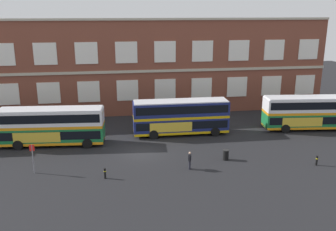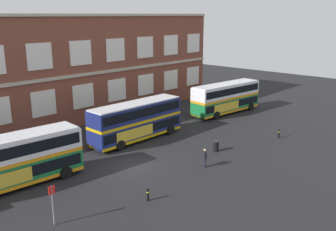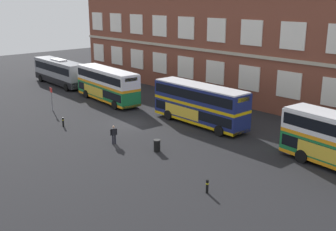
% 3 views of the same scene
% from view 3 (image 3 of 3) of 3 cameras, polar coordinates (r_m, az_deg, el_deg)
% --- Properties ---
extents(ground_plane, '(120.00, 120.00, 0.00)m').
position_cam_3_polar(ground_plane, '(43.78, -3.37, -0.61)').
color(ground_plane, black).
extents(brick_terminal_building, '(56.71, 8.19, 13.08)m').
position_cam_3_polar(brick_terminal_building, '(54.22, 9.44, 9.32)').
color(brick_terminal_building, brown).
rests_on(brick_terminal_building, ground).
extents(double_decker_near, '(11.18, 3.54, 4.07)m').
position_cam_3_polar(double_decker_near, '(51.56, -8.37, 4.25)').
color(double_decker_near, '#197038').
rests_on(double_decker_near, ground).
extents(double_decker_middle, '(11.04, 2.99, 4.07)m').
position_cam_3_polar(double_decker_middle, '(41.74, 4.38, 1.61)').
color(double_decker_middle, navy).
rests_on(double_decker_middle, ground).
extents(touring_coach, '(12.11, 3.36, 3.80)m').
position_cam_3_polar(touring_coach, '(63.08, -14.71, 5.82)').
color(touring_coach, gray).
rests_on(touring_coach, ground).
extents(waiting_passenger, '(0.35, 0.63, 1.70)m').
position_cam_3_polar(waiting_passenger, '(36.62, -7.49, -2.54)').
color(waiting_passenger, black).
rests_on(waiting_passenger, ground).
extents(bus_stand_flag, '(0.44, 0.10, 2.70)m').
position_cam_3_polar(bus_stand_flag, '(48.70, -15.75, 2.51)').
color(bus_stand_flag, slate).
rests_on(bus_stand_flag, ground).
extents(station_litter_bin, '(0.60, 0.60, 1.03)m').
position_cam_3_polar(station_litter_bin, '(34.74, -1.53, -4.16)').
color(station_litter_bin, black).
rests_on(station_litter_bin, ground).
extents(safety_bollard_west, '(0.19, 0.19, 0.95)m').
position_cam_3_polar(safety_bollard_west, '(42.65, -14.26, -0.85)').
color(safety_bollard_west, black).
rests_on(safety_bollard_west, ground).
extents(safety_bollard_east, '(0.19, 0.19, 0.95)m').
position_cam_3_polar(safety_bollard_east, '(27.77, 5.42, -9.67)').
color(safety_bollard_east, black).
rests_on(safety_bollard_east, ground).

